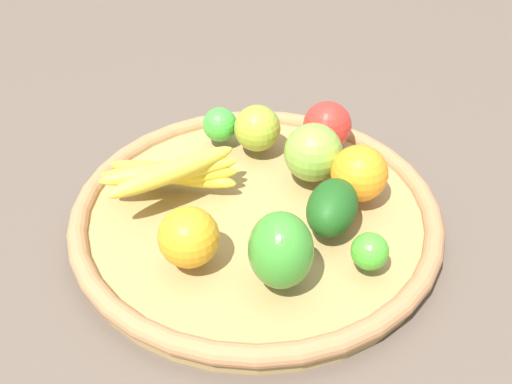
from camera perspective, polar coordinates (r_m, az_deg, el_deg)
ground_plane at (r=0.82m, az=-0.00°, el=-3.13°), size 2.40×2.40×0.00m
basket at (r=0.81m, az=-0.00°, el=-2.13°), size 0.46×0.46×0.04m
orange_1 at (r=0.70m, az=-6.03°, el=-4.03°), size 0.10×0.10×0.07m
banana_bunch at (r=0.80m, az=-7.63°, el=1.73°), size 0.17×0.14×0.06m
apple_0 at (r=0.82m, az=5.13°, el=3.54°), size 0.10×0.10×0.08m
lime_0 at (r=0.90m, az=-3.25°, el=6.04°), size 0.06×0.06×0.05m
avocado at (r=0.75m, az=6.82°, el=-1.36°), size 0.10×0.10×0.06m
bell_pepper at (r=0.67m, az=2.45°, el=-5.18°), size 0.07×0.08×0.09m
lime_1 at (r=0.71m, az=10.12°, el=-5.23°), size 0.05×0.05×0.04m
apple_2 at (r=0.88m, az=0.12°, el=5.71°), size 0.09×0.09×0.06m
orange_0 at (r=0.80m, az=9.20°, el=1.65°), size 0.10×0.10×0.07m
apple_1 at (r=0.88m, az=6.38°, el=5.93°), size 0.09×0.09×0.07m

